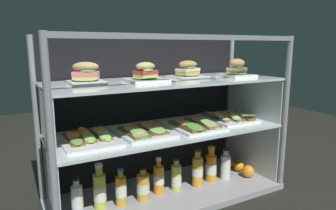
# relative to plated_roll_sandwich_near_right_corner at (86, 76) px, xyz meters

# --- Properties ---
(ground_plane) EXTENTS (6.00, 6.00, 0.02)m
(ground_plane) POSITION_rel_plated_roll_sandwich_near_right_corner_xyz_m (0.46, -0.02, -0.77)
(ground_plane) COLOR black
(ground_plane) RESTS_ON ground
(case_base_deck) EXTENTS (1.40, 0.55, 0.04)m
(case_base_deck) POSITION_rel_plated_roll_sandwich_near_right_corner_xyz_m (0.46, -0.02, -0.74)
(case_base_deck) COLOR #9B9BA1
(case_base_deck) RESTS_ON ground
(case_frame) EXTENTS (1.40, 0.55, 0.96)m
(case_frame) POSITION_rel_plated_roll_sandwich_near_right_corner_xyz_m (0.46, 0.14, -0.24)
(case_frame) COLOR gray
(case_frame) RESTS_ON ground
(riser_lower_tier) EXTENTS (1.34, 0.49, 0.37)m
(riser_lower_tier) POSITION_rel_plated_roll_sandwich_near_right_corner_xyz_m (0.46, -0.02, -0.54)
(riser_lower_tier) COLOR silver
(riser_lower_tier) RESTS_ON case_base_deck
(shelf_lower_glass) EXTENTS (1.35, 0.50, 0.01)m
(shelf_lower_glass) POSITION_rel_plated_roll_sandwich_near_right_corner_xyz_m (0.46, -0.02, -0.34)
(shelf_lower_glass) COLOR silver
(shelf_lower_glass) RESTS_ON riser_lower_tier
(riser_upper_tier) EXTENTS (1.34, 0.49, 0.28)m
(riser_upper_tier) POSITION_rel_plated_roll_sandwich_near_right_corner_xyz_m (0.46, -0.02, -0.20)
(riser_upper_tier) COLOR silver
(riser_upper_tier) RESTS_ON shelf_lower_glass
(shelf_upper_glass) EXTENTS (1.35, 0.50, 0.01)m
(shelf_upper_glass) POSITION_rel_plated_roll_sandwich_near_right_corner_xyz_m (0.46, -0.02, -0.05)
(shelf_upper_glass) COLOR silver
(shelf_upper_glass) RESTS_ON riser_upper_tier
(plated_roll_sandwich_near_right_corner) EXTENTS (0.17, 0.17, 0.11)m
(plated_roll_sandwich_near_right_corner) POSITION_rel_plated_roll_sandwich_near_right_corner_xyz_m (0.00, 0.00, 0.00)
(plated_roll_sandwich_near_right_corner) COLOR white
(plated_roll_sandwich_near_right_corner) RESTS_ON shelf_upper_glass
(plated_roll_sandwich_left_of_center) EXTENTS (0.21, 0.21, 0.11)m
(plated_roll_sandwich_left_of_center) POSITION_rel_plated_roll_sandwich_near_right_corner_xyz_m (0.31, -0.04, -0.01)
(plated_roll_sandwich_left_of_center) COLOR white
(plated_roll_sandwich_left_of_center) RESTS_ON shelf_upper_glass
(plated_roll_sandwich_mid_right) EXTENTS (0.20, 0.20, 0.10)m
(plated_roll_sandwich_mid_right) POSITION_rel_plated_roll_sandwich_near_right_corner_xyz_m (0.62, 0.02, -0.00)
(plated_roll_sandwich_mid_right) COLOR white
(plated_roll_sandwich_mid_right) RESTS_ON shelf_upper_glass
(plated_roll_sandwich_far_right) EXTENTS (0.18, 0.18, 0.11)m
(plated_roll_sandwich_far_right) POSITION_rel_plated_roll_sandwich_near_right_corner_xyz_m (0.91, -0.09, -0.00)
(plated_roll_sandwich_far_right) COLOR white
(plated_roll_sandwich_far_right) RESTS_ON shelf_upper_glass
(open_sandwich_tray_near_right_corner) EXTENTS (0.28, 0.35, 0.06)m
(open_sandwich_tray_near_right_corner) POSITION_rel_plated_roll_sandwich_near_right_corner_xyz_m (-0.01, -0.03, -0.32)
(open_sandwich_tray_near_right_corner) COLOR white
(open_sandwich_tray_near_right_corner) RESTS_ON shelf_lower_glass
(open_sandwich_tray_left_of_center) EXTENTS (0.28, 0.35, 0.06)m
(open_sandwich_tray_left_of_center) POSITION_rel_plated_roll_sandwich_near_right_corner_xyz_m (0.29, -0.04, -0.32)
(open_sandwich_tray_left_of_center) COLOR white
(open_sandwich_tray_left_of_center) RESTS_ON shelf_lower_glass
(open_sandwich_tray_near_left_corner) EXTENTS (0.28, 0.36, 0.06)m
(open_sandwich_tray_near_left_corner) POSITION_rel_plated_roll_sandwich_near_right_corner_xyz_m (0.62, -0.07, -0.32)
(open_sandwich_tray_near_left_corner) COLOR white
(open_sandwich_tray_near_left_corner) RESTS_ON shelf_lower_glass
(open_sandwich_tray_mid_right) EXTENTS (0.28, 0.36, 0.06)m
(open_sandwich_tray_mid_right) POSITION_rel_plated_roll_sandwich_near_right_corner_xyz_m (0.92, -0.01, -0.32)
(open_sandwich_tray_mid_right) COLOR white
(open_sandwich_tray_mid_right) RESTS_ON shelf_lower_glass
(juice_bottle_front_second) EXTENTS (0.06, 0.06, 0.21)m
(juice_bottle_front_second) POSITION_rel_plated_roll_sandwich_near_right_corner_xyz_m (-0.09, -0.04, -0.64)
(juice_bottle_front_second) COLOR silver
(juice_bottle_front_second) RESTS_ON case_base_deck
(juice_bottle_front_middle) EXTENTS (0.07, 0.07, 0.25)m
(juice_bottle_front_middle) POSITION_rel_plated_roll_sandwich_near_right_corner_xyz_m (0.04, -0.02, -0.62)
(juice_bottle_front_middle) COLOR #BECA45
(juice_bottle_front_middle) RESTS_ON case_base_deck
(juice_bottle_near_post) EXTENTS (0.06, 0.06, 0.21)m
(juice_bottle_near_post) POSITION_rel_plated_roll_sandwich_near_right_corner_xyz_m (0.15, -0.05, -0.63)
(juice_bottle_near_post) COLOR gold
(juice_bottle_near_post) RESTS_ON case_base_deck
(juice_bottle_back_right) EXTENTS (0.07, 0.07, 0.20)m
(juice_bottle_back_right) POSITION_rel_plated_roll_sandwich_near_right_corner_xyz_m (0.28, -0.06, -0.64)
(juice_bottle_back_right) COLOR gold
(juice_bottle_back_right) RESTS_ON case_base_deck
(juice_bottle_tucked_behind) EXTENTS (0.07, 0.07, 0.22)m
(juice_bottle_tucked_behind) POSITION_rel_plated_roll_sandwich_near_right_corner_xyz_m (0.40, -0.03, -0.63)
(juice_bottle_tucked_behind) COLOR orange
(juice_bottle_tucked_behind) RESTS_ON case_base_deck
(juice_bottle_front_fourth) EXTENTS (0.06, 0.06, 0.20)m
(juice_bottle_front_fourth) POSITION_rel_plated_roll_sandwich_near_right_corner_xyz_m (0.51, -0.03, -0.65)
(juice_bottle_front_fourth) COLOR #BFD94E
(juice_bottle_front_fourth) RESTS_ON case_base_deck
(juice_bottle_back_left) EXTENTS (0.07, 0.07, 0.25)m
(juice_bottle_back_left) POSITION_rel_plated_roll_sandwich_near_right_corner_xyz_m (0.65, -0.06, -0.62)
(juice_bottle_back_left) COLOR gold
(juice_bottle_back_left) RESTS_ON case_base_deck
(juice_bottle_front_left_end) EXTENTS (0.07, 0.07, 0.23)m
(juice_bottle_front_left_end) POSITION_rel_plated_roll_sandwich_near_right_corner_xyz_m (0.77, -0.04, -0.63)
(juice_bottle_front_left_end) COLOR orange
(juice_bottle_front_left_end) RESTS_ON case_base_deck
(juice_bottle_back_center) EXTENTS (0.07, 0.07, 0.21)m
(juice_bottle_back_center) POSITION_rel_plated_roll_sandwich_near_right_corner_xyz_m (0.88, -0.06, -0.64)
(juice_bottle_back_center) COLOR white
(juice_bottle_back_center) RESTS_ON case_base_deck
(orange_fruit_beside_bottles) EXTENTS (0.08, 0.08, 0.08)m
(orange_fruit_beside_bottles) POSITION_rel_plated_roll_sandwich_near_right_corner_xyz_m (1.02, -0.12, -0.68)
(orange_fruit_beside_bottles) COLOR orange
(orange_fruit_beside_bottles) RESTS_ON case_base_deck
(orange_fruit_near_left_post) EXTENTS (0.08, 0.08, 0.08)m
(orange_fruit_near_left_post) POSITION_rel_plated_roll_sandwich_near_right_corner_xyz_m (1.02, 0.07, -0.68)
(orange_fruit_near_left_post) COLOR orange
(orange_fruit_near_left_post) RESTS_ON case_base_deck
(orange_fruit_rolled_forward) EXTENTS (0.07, 0.07, 0.07)m
(orange_fruit_rolled_forward) POSITION_rel_plated_roll_sandwich_near_right_corner_xyz_m (1.04, -0.01, -0.69)
(orange_fruit_rolled_forward) COLOR orange
(orange_fruit_rolled_forward) RESTS_ON case_base_deck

